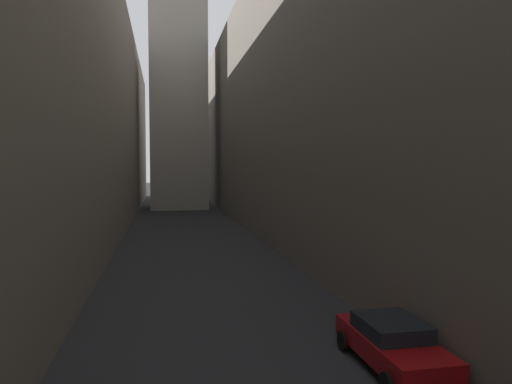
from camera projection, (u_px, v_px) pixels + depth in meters
The scene contains 4 objects.
ground_plane at pixel (190, 238), 38.51m from camera, with size 264.00×264.00×0.00m, color #232326.
building_block_left at pixel (56, 105), 37.79m from camera, with size 10.32×108.00×21.81m, color #756B5B.
building_block_right at pixel (323, 103), 42.21m from camera, with size 13.38×108.00×23.27m, color #60594F.
parked_car_right_far at pixel (393, 343), 13.58m from camera, with size 2.05×4.43×1.42m.
Camera 1 is at (-2.12, 9.43, 5.91)m, focal length 32.59 mm.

